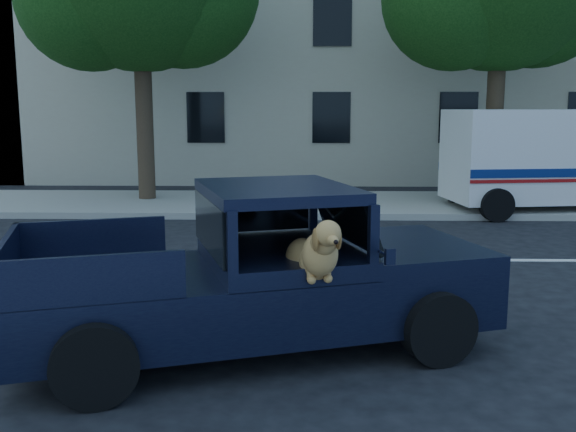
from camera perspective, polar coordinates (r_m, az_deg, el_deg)
name	(u,v)px	position (r m, az deg, el deg)	size (l,w,h in m)	color
ground	(291,328)	(7.53, 0.29, -9.92)	(120.00, 120.00, 0.00)	black
far_sidewalk	(298,204)	(16.47, 0.93, 1.10)	(60.00, 4.00, 0.15)	gray
lane_stripes	(415,260)	(10.95, 11.20, -3.82)	(21.60, 0.14, 0.01)	silver
building_main	(385,51)	(23.85, 8.59, 14.29)	(26.00, 6.00, 9.00)	#B8B197
pickup_truck	(249,295)	(6.74, -3.51, -7.07)	(5.16, 3.25, 1.73)	black
mail_truck	(540,168)	(16.48, 21.48, 3.96)	(4.74, 2.81, 2.47)	silver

